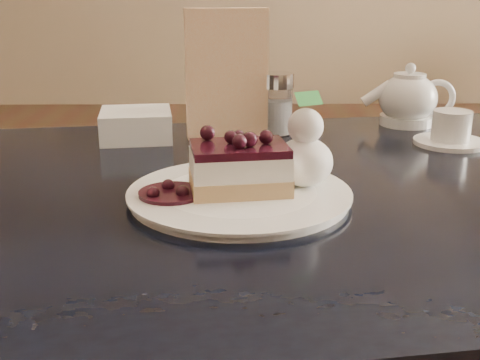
{
  "coord_description": "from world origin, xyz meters",
  "views": [
    {
      "loc": [
        -0.13,
        -0.68,
        1.08
      ],
      "look_at": [
        -0.12,
        0.02,
        0.86
      ],
      "focal_mm": 45.0,
      "sensor_mm": 36.0,
      "label": 1
    }
  ],
  "objects_px": {
    "dessert_plate": "(239,195)",
    "tea_set": "(415,106)",
    "cheesecake_slice": "(239,168)",
    "main_table": "(234,241)"
  },
  "relations": [
    {
      "from": "main_table",
      "to": "tea_set",
      "type": "xyz_separation_m",
      "value": [
        0.36,
        0.36,
        0.13
      ]
    },
    {
      "from": "dessert_plate",
      "to": "cheesecake_slice",
      "type": "height_order",
      "value": "cheesecake_slice"
    },
    {
      "from": "main_table",
      "to": "dessert_plate",
      "type": "distance_m",
      "value": 0.11
    },
    {
      "from": "main_table",
      "to": "tea_set",
      "type": "distance_m",
      "value": 0.53
    },
    {
      "from": "cheesecake_slice",
      "to": "tea_set",
      "type": "bearing_deg",
      "value": 41.6
    },
    {
      "from": "dessert_plate",
      "to": "cheesecake_slice",
      "type": "xyz_separation_m",
      "value": [
        0.0,
        0.0,
        0.04
      ]
    },
    {
      "from": "dessert_plate",
      "to": "tea_set",
      "type": "height_order",
      "value": "tea_set"
    },
    {
      "from": "dessert_plate",
      "to": "tea_set",
      "type": "xyz_separation_m",
      "value": [
        0.36,
        0.42,
        0.04
      ]
    },
    {
      "from": "dessert_plate",
      "to": "cheesecake_slice",
      "type": "relative_size",
      "value": 2.09
    },
    {
      "from": "main_table",
      "to": "tea_set",
      "type": "height_order",
      "value": "tea_set"
    }
  ]
}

